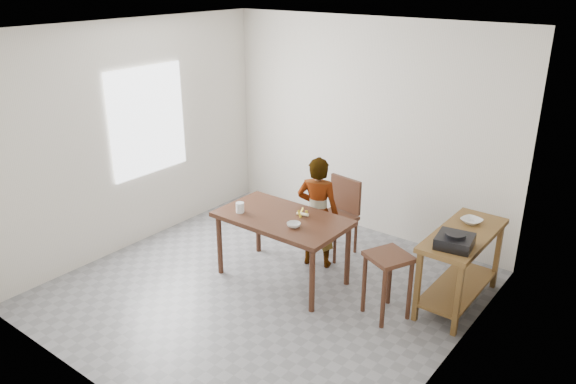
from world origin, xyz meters
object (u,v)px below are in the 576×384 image
Objects in this scene: dining_table at (282,248)px; child at (318,212)px; prep_counter at (460,268)px; dining_chair at (334,218)px; stool at (387,285)px.

dining_table is 0.58m from child.
dining_table is 1.17× the size of prep_counter.
child is 1.43× the size of dining_chair.
dining_chair reaches higher than prep_counter.
prep_counter reaches higher than dining_table.
child is at bearing 77.20° from dining_table.
stool is (-0.47, -0.64, -0.06)m from prep_counter.
dining_chair is at bearing -108.73° from child.
dining_table is at bearing -177.14° from stool.
dining_chair is (-1.61, 0.15, 0.06)m from prep_counter.
dining_chair is (0.11, 0.85, 0.08)m from dining_table.
prep_counter is at bearing 22.15° from dining_table.
child is 0.41m from dining_chair.
child is at bearing -81.12° from dining_chair.
child reaches higher than prep_counter.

